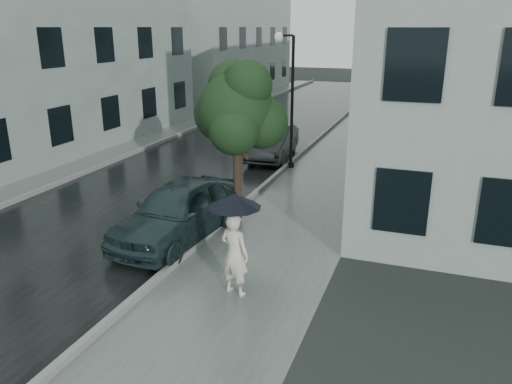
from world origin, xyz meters
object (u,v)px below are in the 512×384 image
at_px(car_far, 273,142).
at_px(lamp_post, 288,93).
at_px(street_tree, 238,109).
at_px(car_near, 179,211).
at_px(pedestrian, 235,254).

bearing_deg(car_far, lamp_post, -55.16).
distance_m(street_tree, car_far, 7.65).
bearing_deg(lamp_post, car_near, -102.32).
relative_size(lamp_post, car_near, 1.14).
bearing_deg(car_far, pedestrian, -80.20).
distance_m(street_tree, lamp_post, 5.91).
distance_m(pedestrian, car_near, 3.32).
height_order(car_near, car_far, car_near).
relative_size(street_tree, car_near, 1.01).
height_order(pedestrian, car_near, pedestrian).
height_order(pedestrian, street_tree, street_tree).
xyz_separation_m(car_near, car_far, (-0.34, 9.01, -0.09)).
bearing_deg(car_near, pedestrian, -35.98).
xyz_separation_m(pedestrian, car_far, (-2.82, 11.20, -0.21)).
height_order(pedestrian, lamp_post, lamp_post).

